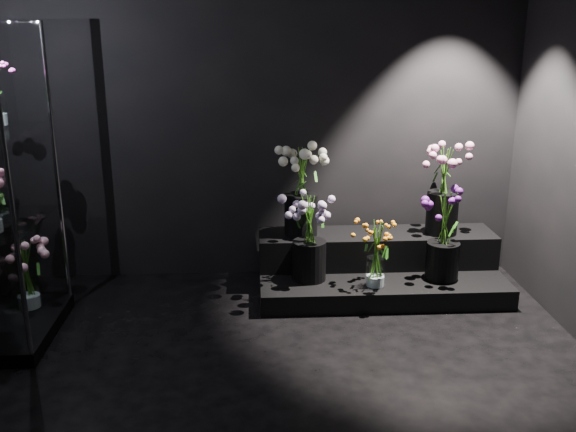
{
  "coord_description": "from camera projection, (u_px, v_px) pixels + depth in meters",
  "views": [
    {
      "loc": [
        -0.1,
        -2.99,
        2.01
      ],
      "look_at": [
        0.13,
        1.2,
        0.73
      ],
      "focal_mm": 40.0,
      "sensor_mm": 36.0,
      "label": 1
    }
  ],
  "objects": [
    {
      "name": "bouquet_cream_roses",
      "position": [
        301.0,
        183.0,
        4.88
      ],
      "size": [
        0.51,
        0.51,
        0.69
      ],
      "rotation": [
        0.0,
        0.0,
        0.25
      ],
      "color": "black",
      "rests_on": "display_riser"
    },
    {
      "name": "floor",
      "position": [
        276.0,
        410.0,
        3.45
      ],
      "size": [
        4.0,
        4.0,
        0.0
      ],
      "primitive_type": "plane",
      "color": "black",
      "rests_on": "ground"
    },
    {
      "name": "wall_back",
      "position": [
        265.0,
        103.0,
        4.95
      ],
      "size": [
        4.0,
        0.0,
        4.0
      ],
      "primitive_type": "plane",
      "rotation": [
        1.57,
        0.0,
        0.0
      ],
      "color": "black",
      "rests_on": "floor"
    },
    {
      "name": "display_riser",
      "position": [
        378.0,
        266.0,
        5.0
      ],
      "size": [
        1.85,
        0.82,
        0.41
      ],
      "color": "black",
      "rests_on": "floor"
    },
    {
      "name": "wall_front",
      "position": [
        315.0,
        380.0,
        1.13
      ],
      "size": [
        4.0,
        0.0,
        4.0
      ],
      "primitive_type": "plane",
      "rotation": [
        -1.57,
        0.0,
        0.0
      ],
      "color": "black",
      "rests_on": "floor"
    },
    {
      "name": "bouquet_lilac",
      "position": [
        310.0,
        233.0,
        4.69
      ],
      "size": [
        0.41,
        0.41,
        0.64
      ],
      "rotation": [
        0.0,
        0.0,
        0.19
      ],
      "color": "black",
      "rests_on": "display_riser"
    },
    {
      "name": "bouquet_pink_roses",
      "position": [
        444.0,
        184.0,
        4.91
      ],
      "size": [
        0.45,
        0.45,
        0.69
      ],
      "rotation": [
        0.0,
        0.0,
        0.35
      ],
      "color": "black",
      "rests_on": "display_riser"
    },
    {
      "name": "bouquet_case_base_pink",
      "position": [
        26.0,
        272.0,
        4.4
      ],
      "size": [
        0.34,
        0.34,
        0.5
      ],
      "rotation": [
        0.0,
        0.0,
        -0.1
      ],
      "color": "white",
      "rests_on": "display_case"
    },
    {
      "name": "bouquet_orange_bells",
      "position": [
        376.0,
        254.0,
        4.61
      ],
      "size": [
        0.28,
        0.28,
        0.48
      ],
      "rotation": [
        0.0,
        0.0,
        0.07
      ],
      "color": "white",
      "rests_on": "display_riser"
    },
    {
      "name": "bouquet_purple",
      "position": [
        444.0,
        232.0,
        4.71
      ],
      "size": [
        0.42,
        0.42,
        0.66
      ],
      "rotation": [
        0.0,
        0.0,
        -0.32
      ],
      "color": "black",
      "rests_on": "display_riser"
    }
  ]
}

